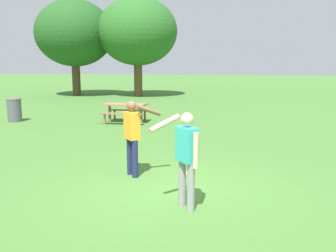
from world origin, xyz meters
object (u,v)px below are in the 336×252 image
at_px(trash_can_beside_table, 14,110).
at_px(person_thrower, 133,132).
at_px(frisbee, 190,173).
at_px(person_catcher, 186,153).
at_px(picnic_table_near, 125,109).
at_px(tree_tall_left, 74,34).
at_px(tree_broad_center, 138,32).

bearing_deg(trash_can_beside_table, person_thrower, -44.08).
height_order(person_thrower, frisbee, person_thrower).
bearing_deg(person_catcher, picnic_table_near, 111.66).
relative_size(person_thrower, frisbee, 6.28).
bearing_deg(trash_can_beside_table, tree_tall_left, 100.06).
bearing_deg(frisbee, picnic_table_near, 116.50).
height_order(person_catcher, trash_can_beside_table, person_catcher).
bearing_deg(frisbee, tree_tall_left, 119.34).
height_order(person_catcher, frisbee, person_catcher).
relative_size(trash_can_beside_table, tree_tall_left, 0.14).
bearing_deg(person_catcher, tree_broad_center, 105.56).
distance_m(picnic_table_near, trash_can_beside_table, 4.61).
bearing_deg(person_thrower, frisbee, 15.65).
bearing_deg(trash_can_beside_table, tree_broad_center, 77.88).
relative_size(person_thrower, picnic_table_near, 0.93).
bearing_deg(person_catcher, person_thrower, 128.99).
bearing_deg(frisbee, person_thrower, -164.35).
xyz_separation_m(frisbee, tree_tall_left, (-9.86, 17.54, 4.35)).
xyz_separation_m(person_thrower, frisbee, (1.20, 0.34, -0.95)).
xyz_separation_m(person_catcher, tree_broad_center, (-5.47, 19.63, 3.48)).
relative_size(person_catcher, frisbee, 6.28).
distance_m(person_thrower, tree_tall_left, 20.15).
relative_size(person_thrower, tree_broad_center, 0.24).
distance_m(frisbee, picnic_table_near, 7.28).
distance_m(picnic_table_near, tree_tall_left, 13.42).
bearing_deg(tree_tall_left, tree_broad_center, 1.48).
xyz_separation_m(person_catcher, trash_can_beside_table, (-7.95, 8.06, -0.48)).
height_order(picnic_table_near, tree_broad_center, tree_broad_center).
distance_m(frisbee, tree_broad_center, 18.97).
bearing_deg(person_catcher, trash_can_beside_table, 134.63).
bearing_deg(person_thrower, tree_broad_center, 102.95).
height_order(picnic_table_near, tree_tall_left, tree_tall_left).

